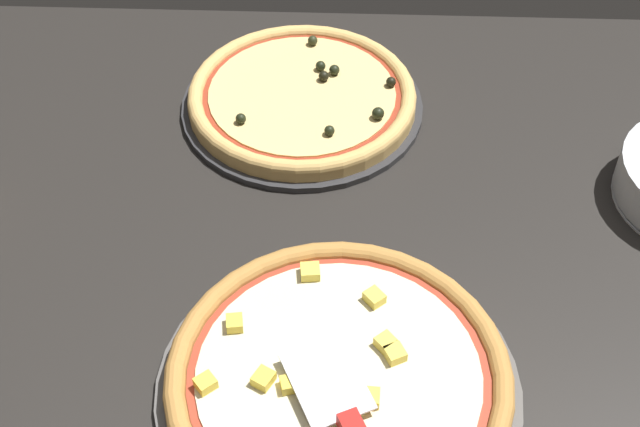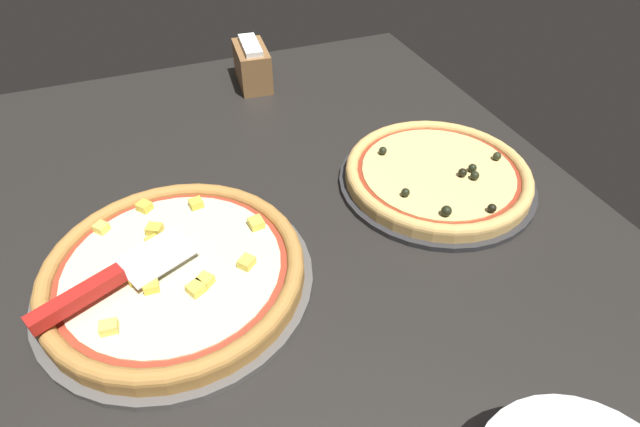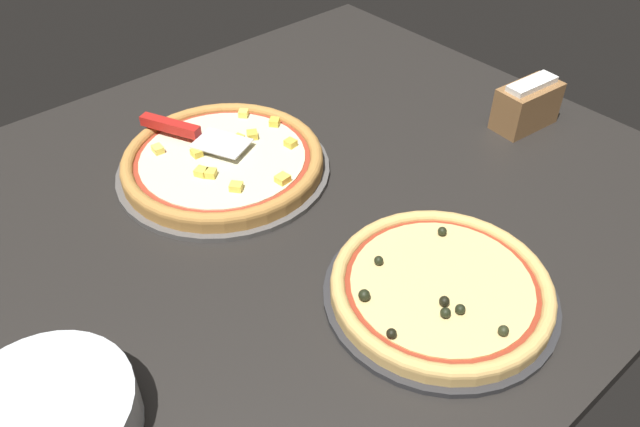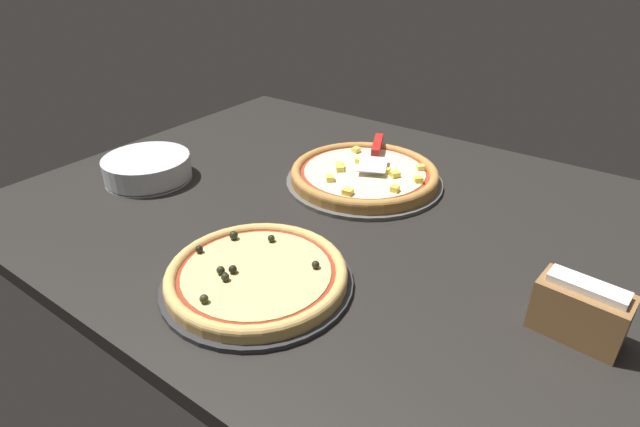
{
  "view_description": "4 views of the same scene",
  "coord_description": "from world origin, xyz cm",
  "px_view_note": "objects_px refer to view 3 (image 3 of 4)",
  "views": [
    {
      "loc": [
        -0.39,
        -68.15,
        85.05
      ],
      "look_at": [
        -3.33,
        9.43,
        3.0
      ],
      "focal_mm": 50.0,
      "sensor_mm": 36.0,
      "label": 1
    },
    {
      "loc": [
        53.2,
        -12.68,
        56.57
      ],
      "look_at": [
        -3.33,
        9.43,
        3.0
      ],
      "focal_mm": 28.0,
      "sensor_mm": 36.0,
      "label": 2
    },
    {
      "loc": [
        49.12,
        69.66,
        71.41
      ],
      "look_at": [
        -3.33,
        9.43,
        3.0
      ],
      "focal_mm": 35.0,
      "sensor_mm": 36.0,
      "label": 3
    },
    {
      "loc": [
        -59.2,
        86.56,
        57.17
      ],
      "look_at": [
        -3.33,
        9.43,
        3.0
      ],
      "focal_mm": 28.0,
      "sensor_mm": 36.0,
      "label": 4
    }
  ],
  "objects_px": {
    "pizza_back": "(441,286)",
    "plate_stack": "(47,419)",
    "napkin_holder": "(527,105)",
    "serving_spatula": "(182,130)",
    "pizza_front": "(224,159)"
  },
  "relations": [
    {
      "from": "pizza_front",
      "to": "napkin_holder",
      "type": "distance_m",
      "value": 0.63
    },
    {
      "from": "napkin_holder",
      "to": "serving_spatula",
      "type": "bearing_deg",
      "value": -32.4
    },
    {
      "from": "pizza_front",
      "to": "plate_stack",
      "type": "xyz_separation_m",
      "value": [
        0.47,
        0.31,
        0.0
      ]
    },
    {
      "from": "pizza_front",
      "to": "plate_stack",
      "type": "relative_size",
      "value": 1.71
    },
    {
      "from": "plate_stack",
      "to": "napkin_holder",
      "type": "relative_size",
      "value": 1.56
    },
    {
      "from": "serving_spatula",
      "to": "napkin_holder",
      "type": "bearing_deg",
      "value": 147.6
    },
    {
      "from": "pizza_front",
      "to": "napkin_holder",
      "type": "bearing_deg",
      "value": 153.91
    },
    {
      "from": "pizza_back",
      "to": "plate_stack",
      "type": "xyz_separation_m",
      "value": [
        0.54,
        -0.17,
        0.01
      ]
    },
    {
      "from": "pizza_front",
      "to": "napkin_holder",
      "type": "relative_size",
      "value": 2.67
    },
    {
      "from": "pizza_back",
      "to": "serving_spatula",
      "type": "xyz_separation_m",
      "value": [
        0.09,
        -0.58,
        0.03
      ]
    },
    {
      "from": "serving_spatula",
      "to": "plate_stack",
      "type": "relative_size",
      "value": 1.02
    },
    {
      "from": "plate_stack",
      "to": "napkin_holder",
      "type": "distance_m",
      "value": 1.04
    },
    {
      "from": "pizza_back",
      "to": "serving_spatula",
      "type": "height_order",
      "value": "serving_spatula"
    },
    {
      "from": "pizza_front",
      "to": "serving_spatula",
      "type": "xyz_separation_m",
      "value": [
        0.03,
        -0.1,
        0.03
      ]
    },
    {
      "from": "plate_stack",
      "to": "napkin_holder",
      "type": "height_order",
      "value": "napkin_holder"
    }
  ]
}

